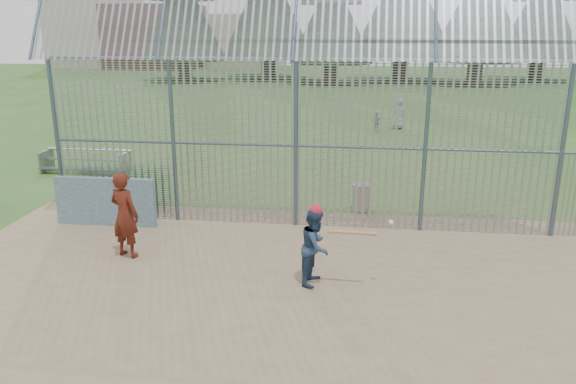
# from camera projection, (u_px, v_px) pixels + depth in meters

# --- Properties ---
(ground) EXTENTS (120.00, 120.00, 0.00)m
(ground) POSITION_uv_depth(u_px,v_px,m) (275.00, 289.00, 10.51)
(ground) COLOR #2D511E
(ground) RESTS_ON ground
(dirt_infield) EXTENTS (14.00, 10.00, 0.02)m
(dirt_infield) POSITION_uv_depth(u_px,v_px,m) (271.00, 300.00, 10.03)
(dirt_infield) COLOR #756047
(dirt_infield) RESTS_ON ground
(dugout_wall) EXTENTS (2.50, 0.12, 1.20)m
(dugout_wall) POSITION_uv_depth(u_px,v_px,m) (105.00, 202.00, 13.64)
(dugout_wall) COLOR #38566B
(dugout_wall) RESTS_ON dirt_infield
(batter) EXTENTS (0.69, 0.81, 1.46)m
(batter) POSITION_uv_depth(u_px,v_px,m) (315.00, 246.00, 10.53)
(batter) COLOR navy
(batter) RESTS_ON dirt_infield
(onlooker) EXTENTS (0.78, 0.64, 1.84)m
(onlooker) POSITION_uv_depth(u_px,v_px,m) (125.00, 215.00, 11.70)
(onlooker) COLOR maroon
(onlooker) RESTS_ON dirt_infield
(bg_kid_standing) EXTENTS (0.86, 0.81, 1.48)m
(bg_kid_standing) POSITION_uv_depth(u_px,v_px,m) (399.00, 113.00, 26.58)
(bg_kid_standing) COLOR slate
(bg_kid_standing) RESTS_ON ground
(bg_kid_seated) EXTENTS (0.59, 0.45, 0.93)m
(bg_kid_seated) POSITION_uv_depth(u_px,v_px,m) (377.00, 122.00, 25.78)
(bg_kid_seated) COLOR slate
(bg_kid_seated) RESTS_ON ground
(batting_gear) EXTENTS (1.53, 0.32, 0.51)m
(batting_gear) POSITION_uv_depth(u_px,v_px,m) (327.00, 216.00, 10.29)
(batting_gear) COLOR red
(batting_gear) RESTS_ON ground
(trash_can) EXTENTS (0.56, 0.56, 0.82)m
(trash_can) POSITION_uv_depth(u_px,v_px,m) (362.00, 197.00, 14.79)
(trash_can) COLOR #93959B
(trash_can) RESTS_ON ground
(bleacher) EXTENTS (3.00, 0.95, 0.72)m
(bleacher) POSITION_uv_depth(u_px,v_px,m) (86.00, 160.00, 18.76)
(bleacher) COLOR slate
(bleacher) RESTS_ON ground
(backstop_fence) EXTENTS (20.09, 0.81, 5.30)m
(backstop_fence) POSITION_uv_depth(u_px,v_px,m) (374.00, 133.00, 12.89)
(backstop_fence) COLOR #47566B
(backstop_fence) RESTS_ON ground
(distant_buildings) EXTENTS (26.50, 10.50, 8.00)m
(distant_buildings) POSITION_uv_depth(u_px,v_px,m) (150.00, 36.00, 65.98)
(distant_buildings) COLOR brown
(distant_buildings) RESTS_ON ground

